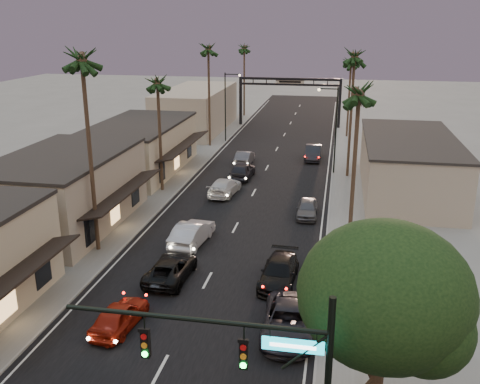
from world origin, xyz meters
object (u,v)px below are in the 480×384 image
at_px(streetlight_left, 227,101).
at_px(palm_lc, 157,78).
at_px(streetlight_right, 333,123).
at_px(palm_lb, 81,54).
at_px(arch, 290,90).
at_px(oncoming_red, 120,316).
at_px(oncoming_pickup, 171,268).
at_px(curbside_black, 279,272).
at_px(curbside_near, 288,321).
at_px(palm_ld, 208,46).
at_px(palm_far, 244,46).
at_px(traffic_signal, 266,370).
at_px(palm_rb, 355,53).
at_px(corner_tree, 386,300).
at_px(palm_ra, 360,88).
at_px(palm_rc, 351,59).
at_px(oncoming_silver, 192,233).

xyz_separation_m(streetlight_left, palm_lc, (-1.68, -22.00, 5.14)).
relative_size(streetlight_right, palm_lb, 0.59).
distance_m(arch, oncoming_red, 57.33).
bearing_deg(oncoming_pickup, arch, -90.57).
bearing_deg(streetlight_right, palm_lc, -149.89).
distance_m(streetlight_left, oncoming_pickup, 39.73).
bearing_deg(palm_lb, arch, 79.84).
height_order(palm_lb, curbside_black, palm_lb).
distance_m(palm_lb, curbside_near, 20.55).
relative_size(streetlight_right, palm_ld, 0.63).
height_order(palm_lb, oncoming_pickup, palm_lb).
distance_m(arch, palm_far, 12.96).
height_order(traffic_signal, palm_rb, palm_rb).
bearing_deg(palm_lc, palm_far, 89.59).
xyz_separation_m(arch, streetlight_right, (6.92, -25.00, -0.20)).
bearing_deg(curbside_near, palm_lb, 148.46).
bearing_deg(traffic_signal, oncoming_red, 134.76).
height_order(arch, oncoming_pickup, arch).
distance_m(arch, curbside_black, 50.94).
bearing_deg(arch, streetlight_left, -119.97).
xyz_separation_m(corner_tree, palm_far, (-17.78, 70.55, 5.46)).
bearing_deg(palm_rb, palm_lc, -155.06).
distance_m(arch, oncoming_pickup, 51.46).
height_order(palm_far, oncoming_red, palm_far).
distance_m(traffic_signal, streetlight_left, 55.45).
bearing_deg(palm_far, arch, -43.95).
relative_size(corner_tree, palm_lb, 0.58).
relative_size(traffic_signal, oncoming_red, 2.00).
bearing_deg(palm_lb, streetlight_right, 55.99).
relative_size(palm_ra, oncoming_pickup, 2.62).
relative_size(streetlight_right, palm_rc, 0.74).
bearing_deg(oncoming_pickup, oncoming_red, 83.01).
relative_size(arch, oncoming_red, 3.57).
relative_size(traffic_signal, streetlight_right, 0.95).
distance_m(palm_ld, curbside_near, 44.91).
bearing_deg(streetlight_left, palm_lc, -94.37).
xyz_separation_m(corner_tree, curbside_black, (-5.09, 12.03, -5.24)).
height_order(streetlight_right, streetlight_left, same).
bearing_deg(oncoming_pickup, streetlight_left, -81.26).
bearing_deg(palm_ra, oncoming_pickup, -154.52).
relative_size(streetlight_left, palm_rc, 0.74).
height_order(corner_tree, palm_far, palm_far).
bearing_deg(palm_rc, oncoming_silver, -105.56).
distance_m(arch, palm_rb, 28.24).
bearing_deg(oncoming_pickup, traffic_signal, 120.21).
height_order(arch, palm_far, palm_far).
relative_size(palm_far, oncoming_pickup, 2.62).
height_order(traffic_signal, curbside_black, traffic_signal).
bearing_deg(arch, palm_far, 136.05).
xyz_separation_m(palm_lb, curbside_black, (12.99, -2.52, -12.65)).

